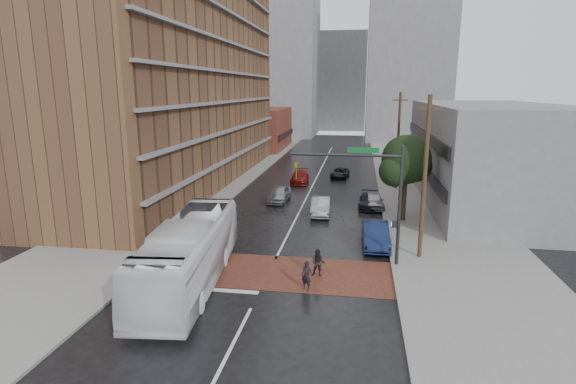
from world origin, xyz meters
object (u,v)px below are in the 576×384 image
(car_travel_a, at_px, (279,194))
(pedestrian_a, at_px, (306,276))
(pedestrian_b, at_px, (318,263))
(car_parked_mid, at_px, (369,201))
(suv_travel, at_px, (340,173))
(car_parked_near, at_px, (376,235))
(transit_bus, at_px, (190,252))
(car_parked_far, at_px, (374,200))
(car_travel_c, at_px, (300,177))
(car_travel_b, at_px, (321,206))

(car_travel_a, bearing_deg, pedestrian_a, -73.08)
(pedestrian_b, xyz_separation_m, car_parked_mid, (3.05, 15.68, -0.19))
(suv_travel, bearing_deg, car_parked_near, -75.55)
(transit_bus, height_order, car_parked_mid, transit_bus)
(car_parked_mid, relative_size, car_parked_far, 1.04)
(car_travel_a, bearing_deg, pedestrian_b, -70.18)
(car_travel_a, distance_m, car_parked_far, 8.70)
(car_travel_a, xyz_separation_m, car_travel_c, (0.78, 8.86, -0.07))
(pedestrian_b, bearing_deg, car_travel_b, 98.49)
(suv_travel, xyz_separation_m, car_parked_mid, (3.16, -13.57, 0.05))
(pedestrian_a, xyz_separation_m, car_travel_b, (-0.53, 14.58, -0.07))
(pedestrian_a, xyz_separation_m, car_travel_c, (-3.97, 27.26, -0.13))
(suv_travel, height_order, car_parked_far, car_parked_far)
(pedestrian_b, relative_size, car_travel_c, 0.35)
(suv_travel, bearing_deg, car_parked_mid, -70.68)
(transit_bus, distance_m, car_travel_c, 27.53)
(pedestrian_a, bearing_deg, car_travel_c, 120.12)
(car_travel_a, distance_m, suv_travel, 13.65)
(pedestrian_a, bearing_deg, car_parked_near, 84.80)
(transit_bus, relative_size, pedestrian_a, 7.99)
(car_travel_a, relative_size, car_parked_near, 0.89)
(pedestrian_b, distance_m, car_parked_mid, 15.98)
(pedestrian_a, distance_m, car_parked_far, 17.93)
(pedestrian_a, distance_m, car_travel_b, 14.59)
(car_parked_mid, bearing_deg, pedestrian_a, -98.72)
(car_travel_b, xyz_separation_m, car_travel_c, (-3.44, 12.68, -0.06))
(transit_bus, bearing_deg, car_travel_b, 62.85)
(transit_bus, height_order, suv_travel, transit_bus)
(transit_bus, bearing_deg, car_parked_mid, 55.19)
(pedestrian_a, height_order, suv_travel, pedestrian_a)
(pedestrian_b, relative_size, car_travel_a, 0.37)
(car_travel_b, height_order, car_parked_far, car_travel_b)
(pedestrian_b, height_order, car_parked_far, pedestrian_b)
(transit_bus, height_order, pedestrian_a, transit_bus)
(car_travel_c, distance_m, suv_travel, 5.75)
(car_parked_near, distance_m, car_parked_mid, 10.12)
(car_travel_c, height_order, car_parked_far, car_parked_far)
(car_travel_b, bearing_deg, car_travel_a, 134.90)
(car_travel_a, distance_m, car_parked_mid, 8.29)
(pedestrian_b, xyz_separation_m, car_parked_near, (3.33, 5.57, 0.00))
(car_travel_a, bearing_deg, car_parked_mid, -3.77)
(pedestrian_a, height_order, car_travel_b, pedestrian_a)
(pedestrian_b, xyz_separation_m, suv_travel, (-0.11, 29.25, -0.23))
(car_parked_far, bearing_deg, pedestrian_b, -108.04)
(car_travel_b, bearing_deg, suv_travel, 84.05)
(suv_travel, xyz_separation_m, car_parked_far, (3.57, -13.57, 0.12))
(transit_bus, height_order, pedestrian_b, transit_bus)
(transit_bus, relative_size, car_travel_c, 2.78)
(transit_bus, bearing_deg, pedestrian_a, -4.48)
(pedestrian_b, relative_size, suv_travel, 0.39)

